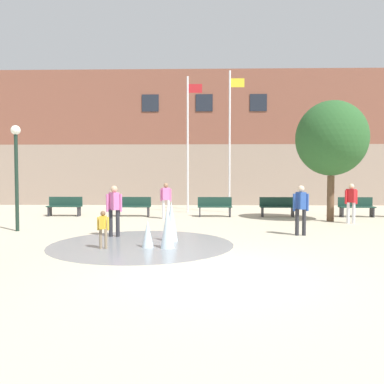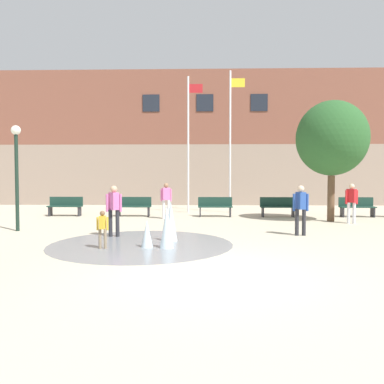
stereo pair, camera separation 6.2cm
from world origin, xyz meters
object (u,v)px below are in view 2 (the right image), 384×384
Objects in this scene: adult_near_bench at (301,206)px; child_running at (102,226)px; flagpole_right at (231,137)px; adult_watching at (166,198)px; park_bench_left_of_flagpoles at (134,206)px; park_bench_under_left_flagpole at (215,206)px; park_bench_under_right_flagpole at (357,207)px; park_bench_center at (278,207)px; street_tree_near_building at (332,139)px; park_bench_far_left at (65,206)px; adult_in_red at (351,200)px; lamp_post_left_lane at (16,162)px; flagpole_left at (189,140)px; teen_by_trashcan at (114,207)px.

child_running is at bearing -80.85° from adult_near_bench.
adult_watching is at bearing -134.97° from flagpole_right.
park_bench_left_of_flagpoles is 1.01× the size of adult_watching.
park_bench_under_right_flagpole is (6.57, 0.01, 0.00)m from park_bench_under_left_flagpole.
adult_near_bench is (4.71, -4.60, 0.00)m from adult_watching.
street_tree_near_building reaches higher than park_bench_center.
park_bench_under_right_flagpole is 3.90m from street_tree_near_building.
adult_in_red is (12.45, -2.54, 0.45)m from park_bench_far_left.
lamp_post_left_lane reaches higher than park_bench_under_left_flagpole.
adult_near_bench is 9.61m from lamp_post_left_lane.
park_bench_far_left is 1.00× the size of park_bench_under_left_flagpole.
park_bench_far_left is at bearing 179.65° from park_bench_under_right_flagpole.
park_bench_far_left is 5.05m from adult_watching.
park_bench_under_right_flagpole is 14.50m from lamp_post_left_lane.
child_running reaches higher than park_bench_under_right_flagpole.
adult_in_red is 2.67m from street_tree_near_building.
park_bench_center is 3.91m from street_tree_near_building.
flagpole_left is (1.89, 10.01, 3.19)m from child_running.
park_bench_under_left_flagpole is at bearing -68.67° from teen_by_trashcan.
adult_watching is 6.28m from lamp_post_left_lane.
flagpole_left reaches higher than teen_by_trashcan.
park_bench_left_of_flagpoles is at bearing -144.71° from adult_near_bench.
flagpole_left is (-3.80, 7.68, 2.84)m from adult_near_bench.
park_bench_center is at bearing 166.19° from adult_watching.
adult_near_bench is at bearing -125.62° from teen_by_trashcan.
street_tree_near_building is (11.88, -1.86, 2.97)m from park_bench_far_left.
park_bench_left_of_flagpoles is 1.01× the size of adult_in_red.
park_bench_far_left is 13.68m from park_bench_under_right_flagpole.
park_bench_left_of_flagpoles is at bearing 179.64° from park_bench_center.
adult_in_red is 0.22× the size of flagpole_left.
adult_watching is (4.91, -1.08, 0.45)m from park_bench_far_left.
park_bench_under_left_flagpole is 8.69m from lamp_post_left_lane.
flagpole_right is (-5.69, 2.09, 3.43)m from park_bench_under_right_flagpole.
park_bench_under_right_flagpole is at bearing -0.11° from park_bench_left_of_flagpoles.
park_bench_under_left_flagpole is 5.89m from adult_in_red.
adult_near_bench is 8.40m from flagpole_right.
flagpole_left is (5.81, 2.01, 3.29)m from park_bench_far_left.
park_bench_under_left_flagpole is 0.32× the size of street_tree_near_building.
flagpole_left is (-7.88, 2.09, 3.29)m from park_bench_under_right_flagpole.
adult_watching is (1.61, -1.02, 0.45)m from park_bench_left_of_flagpoles.
park_bench_center is at bearing -0.32° from park_bench_under_left_flagpole.
teen_by_trashcan is 9.58m from flagpole_right.
adult_in_red is at bearing -34.38° from flagpole_left.
child_running is (-3.20, -7.92, 0.10)m from park_bench_under_left_flagpole.
flagpole_right reaches higher than park_bench_under_left_flagpole.
flagpole_right reaches higher than park_bench_under_right_flagpole.
park_bench_under_right_flagpole is 6.93m from adult_near_bench.
adult_in_red and adult_watching have the same top height.
street_tree_near_building is at bearing 14.62° from lamp_post_left_lane.
park_bench_under_right_flagpole is 1.62× the size of child_running.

